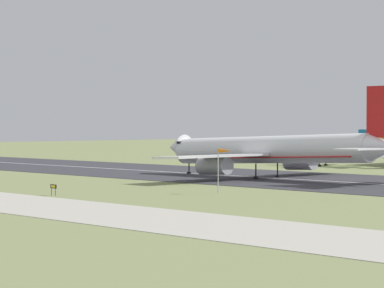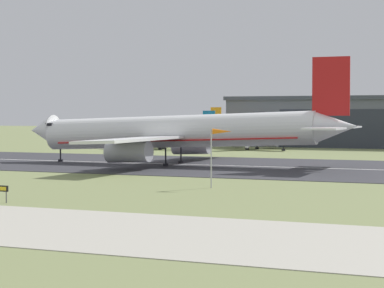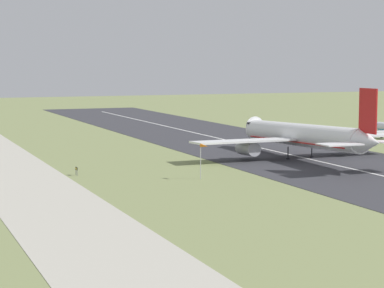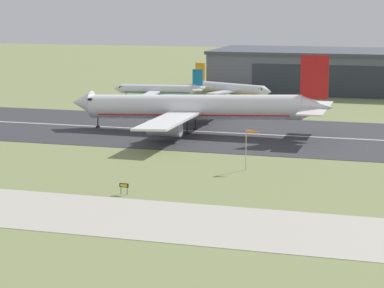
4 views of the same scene
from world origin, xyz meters
TOP-DOWN VIEW (x-y plane):
  - ground_plane at (0.00, 48.24)m, footprint 686.05×686.05m
  - taxiway_road at (0.00, 34.55)m, footprint 334.54×16.33m
  - airplane_landing at (-33.26, 94.97)m, footprint 54.23×48.61m
  - windsock_pole at (-15.18, 64.44)m, footprint 2.28×1.04m
  - runway_sign at (-28.80, 44.73)m, footprint 1.30×0.13m

SIDE VIEW (x-z plane):
  - ground_plane at x=0.00m, z-range 0.00..0.00m
  - taxiway_road at x=0.00m, z-range 0.00..0.05m
  - runway_sign at x=-28.80m, z-range 0.37..1.92m
  - airplane_landing at x=-33.26m, z-range -2.94..13.05m
  - windsock_pole at x=-15.18m, z-range 2.47..8.85m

